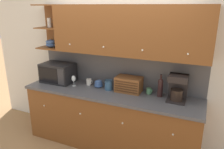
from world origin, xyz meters
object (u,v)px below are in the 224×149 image
at_px(bowl_stack_on_counter, 99,84).
at_px(storage_canister, 109,85).
at_px(mug, 149,91).
at_px(coffee_maker, 178,88).
at_px(microwave, 58,73).
at_px(wine_bottle, 160,87).
at_px(wine_glass, 74,79).
at_px(mug_blue_second, 89,82).
at_px(bread_box, 129,84).

relative_size(bowl_stack_on_counter, storage_canister, 0.90).
xyz_separation_m(mug, coffee_maker, (0.42, -0.10, 0.15)).
distance_m(microwave, coffee_maker, 2.01).
bearing_deg(wine_bottle, wine_glass, -174.25).
relative_size(wine_glass, mug_blue_second, 1.76).
distance_m(bowl_stack_on_counter, storage_canister, 0.20).
height_order(bowl_stack_on_counter, coffee_maker, coffee_maker).
relative_size(microwave, mug, 6.11).
distance_m(wine_glass, wine_bottle, 1.40).
relative_size(storage_canister, coffee_maker, 0.41).
distance_m(wine_glass, mug_blue_second, 0.26).
distance_m(microwave, storage_canister, 0.97).
bearing_deg(mug_blue_second, coffee_maker, -2.76).
bearing_deg(storage_canister, coffee_maker, -0.02).
bearing_deg(bread_box, mug, 8.16).
bearing_deg(storage_canister, bowl_stack_on_counter, 169.33).
bearing_deg(coffee_maker, wine_glass, -177.27).
xyz_separation_m(mug_blue_second, mug, (1.02, 0.03, -0.01)).
height_order(bowl_stack_on_counter, wine_bottle, wine_bottle).
xyz_separation_m(storage_canister, bread_box, (0.31, 0.05, 0.04)).
bearing_deg(storage_canister, bread_box, 9.68).
bearing_deg(microwave, bowl_stack_on_counter, 3.81).
relative_size(microwave, mug_blue_second, 5.40).
xyz_separation_m(bread_box, coffee_maker, (0.73, -0.05, 0.08)).
distance_m(storage_canister, mug, 0.63).
distance_m(wine_glass, bread_box, 0.92).
height_order(storage_canister, wine_bottle, wine_bottle).
bearing_deg(bread_box, microwave, -177.00).
xyz_separation_m(mug_blue_second, coffee_maker, (1.44, -0.07, 0.14)).
distance_m(storage_canister, coffee_maker, 1.05).
bearing_deg(wine_bottle, microwave, -177.54).
xyz_separation_m(mug_blue_second, storage_canister, (0.39, -0.07, 0.03)).
distance_m(wine_glass, storage_canister, 0.61).
relative_size(mug_blue_second, coffee_maker, 0.26).
xyz_separation_m(microwave, mug, (1.59, 0.11, -0.12)).
bearing_deg(mug_blue_second, microwave, -171.74).
relative_size(wine_glass, storage_canister, 1.14).
bearing_deg(wine_glass, coffee_maker, 2.73).
distance_m(mug_blue_second, mug, 1.02).
xyz_separation_m(storage_canister, mug, (0.62, 0.10, -0.03)).
bearing_deg(wine_glass, bread_box, 8.23).
xyz_separation_m(wine_glass, bread_box, (0.91, 0.13, -0.00)).
distance_m(bread_box, coffee_maker, 0.73).
distance_m(wine_glass, coffee_maker, 1.65).
distance_m(mug_blue_second, bowl_stack_on_counter, 0.20).
height_order(wine_glass, mug, wine_glass).
bearing_deg(storage_canister, wine_bottle, 4.45).
relative_size(wine_glass, wine_bottle, 0.53).
relative_size(wine_glass, bowl_stack_on_counter, 1.26).
distance_m(mug_blue_second, storage_canister, 0.40).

